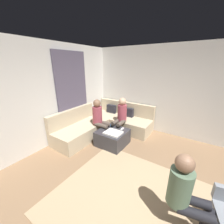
{
  "coord_description": "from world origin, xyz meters",
  "views": [
    {
      "loc": [
        0.42,
        -1.49,
        2.16
      ],
      "look_at": [
        -1.63,
        1.63,
        0.85
      ],
      "focal_mm": 22.17,
      "sensor_mm": 36.0,
      "label": 1
    }
  ],
  "objects_px": {
    "coffee_mug": "(110,125)",
    "person_on_couch_back": "(120,116)",
    "sectional_couch": "(105,124)",
    "person_on_couch_side": "(100,118)",
    "ottoman": "(112,137)",
    "game_remote": "(122,129)",
    "person_on_armchair": "(187,193)"
  },
  "relations": [
    {
      "from": "person_on_couch_back",
      "to": "person_on_armchair",
      "type": "height_order",
      "value": "person_on_couch_back"
    },
    {
      "from": "sectional_couch",
      "to": "ottoman",
      "type": "height_order",
      "value": "sectional_couch"
    },
    {
      "from": "ottoman",
      "to": "person_on_couch_side",
      "type": "bearing_deg",
      "value": 169.89
    },
    {
      "from": "coffee_mug",
      "to": "person_on_armchair",
      "type": "relative_size",
      "value": 0.08
    },
    {
      "from": "ottoman",
      "to": "person_on_armchair",
      "type": "bearing_deg",
      "value": -33.28
    },
    {
      "from": "person_on_couch_back",
      "to": "person_on_couch_side",
      "type": "bearing_deg",
      "value": 49.31
    },
    {
      "from": "coffee_mug",
      "to": "person_on_couch_side",
      "type": "bearing_deg",
      "value": -161.26
    },
    {
      "from": "coffee_mug",
      "to": "person_on_armchair",
      "type": "xyz_separation_m",
      "value": [
        2.16,
        -1.45,
        0.17
      ]
    },
    {
      "from": "person_on_couch_back",
      "to": "game_remote",
      "type": "bearing_deg",
      "value": 126.91
    },
    {
      "from": "ottoman",
      "to": "person_on_couch_side",
      "type": "height_order",
      "value": "person_on_couch_side"
    },
    {
      "from": "sectional_couch",
      "to": "coffee_mug",
      "type": "xyz_separation_m",
      "value": [
        0.42,
        -0.33,
        0.19
      ]
    },
    {
      "from": "sectional_couch",
      "to": "person_on_couch_side",
      "type": "height_order",
      "value": "person_on_couch_side"
    },
    {
      "from": "sectional_couch",
      "to": "person_on_couch_side",
      "type": "relative_size",
      "value": 2.12
    },
    {
      "from": "game_remote",
      "to": "coffee_mug",
      "type": "bearing_deg",
      "value": -174.29
    },
    {
      "from": "ottoman",
      "to": "person_on_couch_side",
      "type": "relative_size",
      "value": 0.63
    },
    {
      "from": "sectional_couch",
      "to": "ottoman",
      "type": "bearing_deg",
      "value": -38.64
    },
    {
      "from": "ottoman",
      "to": "person_on_armchair",
      "type": "relative_size",
      "value": 0.64
    },
    {
      "from": "sectional_couch",
      "to": "game_remote",
      "type": "distance_m",
      "value": 0.88
    },
    {
      "from": "sectional_couch",
      "to": "game_remote",
      "type": "relative_size",
      "value": 17.0
    },
    {
      "from": "ottoman",
      "to": "game_remote",
      "type": "bearing_deg",
      "value": 50.71
    },
    {
      "from": "coffee_mug",
      "to": "person_on_couch_back",
      "type": "height_order",
      "value": "person_on_couch_back"
    },
    {
      "from": "game_remote",
      "to": "ottoman",
      "type": "bearing_deg",
      "value": -129.29
    },
    {
      "from": "sectional_couch",
      "to": "person_on_couch_side",
      "type": "distance_m",
      "value": 0.59
    },
    {
      "from": "game_remote",
      "to": "person_on_armchair",
      "type": "bearing_deg",
      "value": -40.33
    },
    {
      "from": "person_on_couch_back",
      "to": "sectional_couch",
      "type": "bearing_deg",
      "value": 5.62
    },
    {
      "from": "game_remote",
      "to": "person_on_couch_side",
      "type": "distance_m",
      "value": 0.72
    },
    {
      "from": "sectional_couch",
      "to": "person_on_couch_side",
      "type": "xyz_separation_m",
      "value": [
        0.15,
        -0.42,
        0.38
      ]
    },
    {
      "from": "ottoman",
      "to": "coffee_mug",
      "type": "height_order",
      "value": "coffee_mug"
    },
    {
      "from": "person_on_couch_side",
      "to": "person_on_armchair",
      "type": "distance_m",
      "value": 2.78
    },
    {
      "from": "person_on_couch_back",
      "to": "coffee_mug",
      "type": "bearing_deg",
      "value": 70.13
    },
    {
      "from": "sectional_couch",
      "to": "ottoman",
      "type": "relative_size",
      "value": 3.36
    },
    {
      "from": "ottoman",
      "to": "coffee_mug",
      "type": "bearing_deg",
      "value": 140.71
    }
  ]
}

